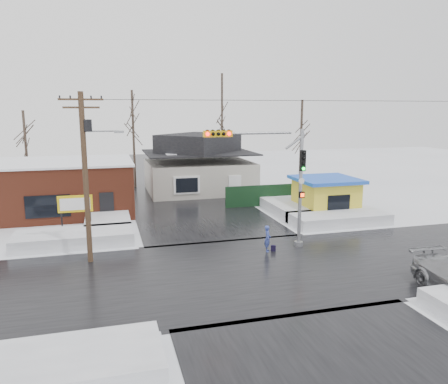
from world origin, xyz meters
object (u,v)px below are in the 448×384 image
object	(u,v)px
kiosk	(326,196)
pedestrian	(268,239)
traffic_signal	(276,173)
marquee_sign	(75,205)
utility_pole	(86,168)

from	to	relation	value
kiosk	pedestrian	size ratio (longest dim) A/B	3.00
traffic_signal	marquee_sign	xyz separation A→B (m)	(-11.43, 6.53, -2.62)
kiosk	utility_pole	bearing A→B (deg)	-159.56
utility_pole	marquee_sign	xyz separation A→B (m)	(-1.07, 5.99, -3.19)
utility_pole	traffic_signal	bearing A→B (deg)	-2.95
pedestrian	traffic_signal	bearing A→B (deg)	-36.69
marquee_sign	kiosk	bearing A→B (deg)	1.55
marquee_sign	traffic_signal	bearing A→B (deg)	-29.72
utility_pole	marquee_sign	bearing A→B (deg)	100.13
marquee_sign	pedestrian	xyz separation A→B (m)	(10.84, -6.92, -1.15)
traffic_signal	pedestrian	world-z (taller)	traffic_signal
traffic_signal	marquee_sign	bearing A→B (deg)	150.28
marquee_sign	kiosk	world-z (taller)	kiosk
traffic_signal	marquee_sign	world-z (taller)	traffic_signal
traffic_signal	utility_pole	xyz separation A→B (m)	(-10.36, 0.53, 0.57)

